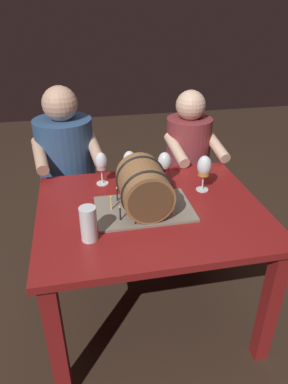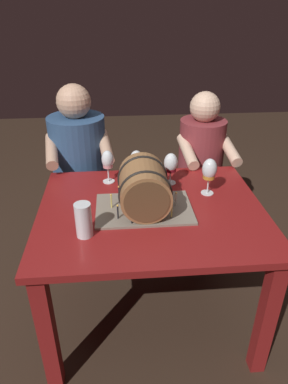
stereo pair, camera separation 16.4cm
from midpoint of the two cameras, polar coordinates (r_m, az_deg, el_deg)
ground_plane at (r=2.18m, az=-1.30°, el=-19.16°), size 8.00×8.00×0.00m
dining_table at (r=1.78m, az=-1.52°, el=-5.98°), size 1.11×0.90×0.73m
barrel_cake at (r=1.64m, az=-2.88°, el=0.44°), size 0.47×0.31×0.25m
wine_glass_amber at (r=1.82m, az=7.36°, el=3.94°), size 0.08×0.08×0.20m
wine_glass_white at (r=1.94m, az=-4.83°, el=5.08°), size 0.07×0.07×0.17m
wine_glass_red at (r=1.90m, az=0.93°, el=4.74°), size 0.08×0.08×0.18m
wine_glass_rose at (r=1.90m, az=-9.56°, el=4.68°), size 0.07×0.07×0.19m
beer_pint at (r=1.49m, az=-12.26°, el=-5.46°), size 0.07×0.07×0.16m
person_seated_left at (r=2.37m, az=-14.20°, el=1.55°), size 0.44×0.52×1.19m
person_seated_right at (r=2.48m, az=5.06°, el=2.04°), size 0.36×0.46×1.13m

